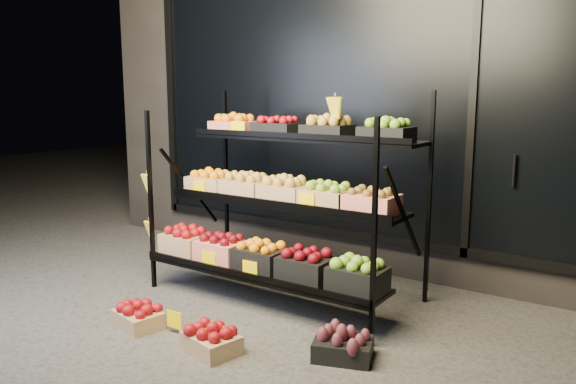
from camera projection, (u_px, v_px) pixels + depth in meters
The scene contains 8 objects.
ground at pixel (233, 320), 4.10m from camera, with size 24.00×24.00×0.00m, color #514F4C.
building at pixel (388, 83), 5.91m from camera, with size 6.00×2.08×3.50m.
display_rack at pixel (279, 202), 4.46m from camera, with size 2.18×1.02×1.73m.
tag_floor_a at pixel (175, 325), 3.87m from camera, with size 0.13×0.01×0.12m, color #FFD400.
tag_floor_b at pixel (221, 340), 3.64m from camera, with size 0.13×0.01×0.12m, color #FFD400.
floor_crate_left at pixel (138, 315), 3.98m from camera, with size 0.38×0.32×0.18m.
floor_crate_midright at pixel (211, 339), 3.59m from camera, with size 0.40×0.34×0.19m.
floor_crate_right at pixel (343, 345), 3.50m from camera, with size 0.43×0.37×0.19m.
Camera 1 is at (2.51, -2.98, 1.64)m, focal length 35.00 mm.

